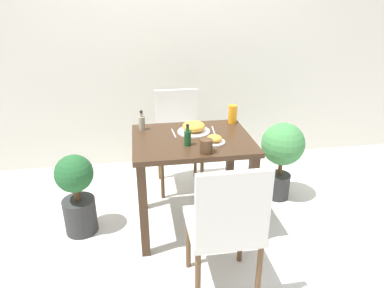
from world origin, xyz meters
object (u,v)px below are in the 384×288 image
food_plate (194,128)px  potted_plant_right (282,151)px  potted_plant_left (77,192)px  condiment_bottle (188,137)px  drink_cup (206,146)px  juice_glass (233,114)px  chair_far (178,134)px  side_plate (214,140)px  chair_near (226,224)px  sauce_bottle (142,122)px

food_plate → potted_plant_right: bearing=12.5°
potted_plant_left → condiment_bottle: bearing=-12.8°
drink_cup → juice_glass: (0.32, 0.53, 0.03)m
chair_far → side_plate: (0.16, -0.81, 0.26)m
food_plate → potted_plant_left: size_ratio=0.38×
condiment_bottle → potted_plant_left: condiment_bottle is taller
condiment_bottle → potted_plant_right: 1.04m
chair_far → side_plate: bearing=-79.0°
chair_near → sauce_bottle: 1.08m
chair_near → potted_plant_right: chair_near is taller
potted_plant_right → chair_far: bearing=154.5°
drink_cup → condiment_bottle: (-0.10, 0.14, 0.01)m
food_plate → side_plate: bearing=-64.0°
chair_near → sauce_bottle: (-0.43, 0.94, 0.30)m
juice_glass → potted_plant_right: (0.47, 0.02, -0.37)m
side_plate → drink_cup: drink_cup is taller
chair_far → juice_glass: chair_far is taller
juice_glass → sauce_bottle: 0.73m
side_plate → drink_cup: 0.17m
food_plate → condiment_bottle: size_ratio=1.56×
side_plate → potted_plant_left: 1.11m
food_plate → potted_plant_left: 1.00m
food_plate → potted_plant_right: 0.89m
chair_far → food_plate: (0.05, -0.59, 0.28)m
condiment_bottle → side_plate: bearing=2.8°
drink_cup → chair_near: bearing=-86.3°
condiment_bottle → juice_glass: bearing=42.8°
sauce_bottle → juice_glass: bearing=3.7°
juice_glass → condiment_bottle: 0.58m
food_plate → juice_glass: size_ratio=1.67×
condiment_bottle → potted_plant_left: bearing=167.2°
chair_far → potted_plant_left: (-0.85, -0.63, -0.17)m
food_plate → condiment_bottle: bearing=-109.4°
condiment_bottle → potted_plant_right: size_ratio=0.22×
potted_plant_right → potted_plant_left: bearing=-172.5°
drink_cup → condiment_bottle: 0.17m
drink_cup → potted_plant_right: bearing=34.8°
chair_near → side_plate: chair_near is taller
chair_far → drink_cup: bearing=-85.9°
chair_near → side_plate: size_ratio=5.97×
food_plate → juice_glass: (0.34, 0.16, 0.04)m
chair_near → sauce_bottle: bearing=-65.3°
chair_near → potted_plant_left: 1.24m
food_plate → sauce_bottle: bearing=163.2°
drink_cup → juice_glass: bearing=58.8°
chair_near → condiment_bottle: condiment_bottle is taller
chair_far → side_plate: 0.87m
side_plate → condiment_bottle: (-0.19, -0.01, 0.04)m
juice_glass → condiment_bottle: size_ratio=0.93×
food_plate → sauce_bottle: 0.40m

